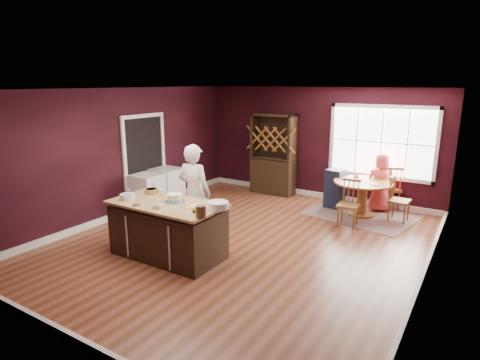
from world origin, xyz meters
name	(u,v)px	position (x,y,z in m)	size (l,w,h in m)	color
room_shell	(244,169)	(0.00, 0.00, 1.35)	(7.00, 7.00, 7.00)	brown
window	(381,142)	(1.50, 3.47, 1.50)	(2.36, 0.10, 1.66)	white
doorway	(145,164)	(-2.97, 0.60, 1.02)	(0.08, 1.26, 2.13)	white
kitchen_island	(168,231)	(-0.76, -1.15, 0.44)	(1.89, 0.99, 0.92)	black
dining_table	(363,191)	(1.38, 2.64, 0.53)	(1.24, 1.24, 0.75)	brown
baker	(194,193)	(-0.83, -0.35, 0.88)	(0.64, 0.42, 1.77)	silver
layer_cake	(175,198)	(-0.67, -1.05, 0.99)	(0.33, 0.33, 0.13)	silver
bowl_blue	(127,197)	(-1.43, -1.36, 0.97)	(0.24, 0.24, 0.09)	white
bowl_yellow	(151,191)	(-1.35, -0.88, 0.96)	(0.23, 0.23, 0.08)	#B17E4B
bowl_pink	(136,204)	(-1.06, -1.53, 0.94)	(0.13, 0.13, 0.05)	silver
bowl_olive	(158,206)	(-0.68, -1.44, 0.95)	(0.16, 0.16, 0.06)	beige
drinking_glass	(183,204)	(-0.33, -1.26, 1.00)	(0.08, 0.08, 0.16)	silver
dinner_plate	(198,206)	(-0.18, -1.06, 0.93)	(0.28, 0.28, 0.02)	beige
white_tub	(218,205)	(0.13, -0.97, 0.98)	(0.32, 0.32, 0.11)	white
stoneware_crock	(201,212)	(0.17, -1.45, 1.01)	(0.15, 0.15, 0.18)	brown
toy_figurine	(194,210)	(-0.06, -1.32, 0.96)	(0.05, 0.05, 0.08)	yellow
rug	(361,215)	(1.38, 2.64, 0.01)	(2.15, 1.66, 0.01)	brown
chair_east	(400,199)	(2.14, 2.65, 0.48)	(0.41, 0.39, 0.97)	olive
chair_south	(348,203)	(1.33, 1.80, 0.48)	(0.40, 0.38, 0.95)	brown
chair_north	(391,187)	(1.80, 3.42, 0.51)	(0.42, 0.40, 1.01)	brown
seated_woman	(381,182)	(1.63, 3.15, 0.65)	(0.64, 0.42, 1.31)	#EA484D
high_chair	(335,188)	(0.69, 2.87, 0.47)	(0.38, 0.38, 0.93)	#161C3C
toddler	(335,172)	(0.63, 2.99, 0.81)	(0.18, 0.14, 0.26)	#8CA5BF
table_plate	(375,184)	(1.65, 2.52, 0.76)	(0.20, 0.20, 0.01)	beige
table_cup	(356,177)	(1.19, 2.74, 0.80)	(0.12, 0.12, 0.09)	silver
hutch	(273,154)	(-1.08, 3.22, 1.02)	(1.11, 0.46, 2.04)	black
washer	(147,194)	(-2.64, 0.28, 0.44)	(0.60, 0.58, 0.87)	white
dryer	(167,187)	(-2.64, 0.92, 0.44)	(0.61, 0.59, 0.89)	white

